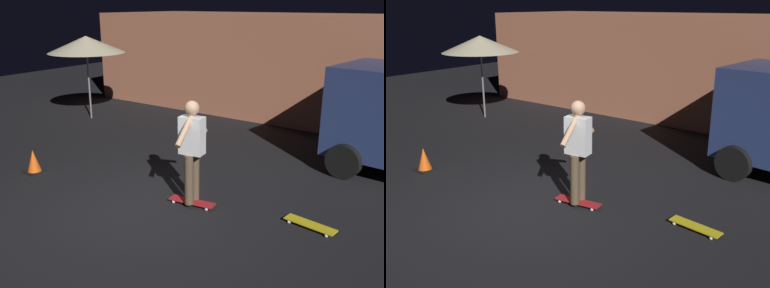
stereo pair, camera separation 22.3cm
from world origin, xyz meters
TOP-DOWN VIEW (x-y plane):
  - ground_plane at (0.00, 0.00)m, footprint 28.00×28.00m
  - low_building at (-0.03, 7.94)m, footprint 13.69×4.03m
  - patio_umbrella at (-5.01, 3.64)m, footprint 2.10×2.10m
  - skateboard_ridden at (0.62, 0.73)m, footprint 0.80×0.31m
  - skateboard_spare at (2.48, 1.11)m, footprint 0.80×0.30m
  - skater at (0.62, 0.73)m, footprint 0.41×0.98m
  - traffic_cone at (-2.71, 0.11)m, footprint 0.34×0.34m

SIDE VIEW (x-z plane):
  - ground_plane at x=0.00m, z-range 0.00..0.00m
  - skateboard_ridden at x=0.62m, z-range 0.02..0.09m
  - skateboard_spare at x=2.48m, z-range 0.02..0.09m
  - traffic_cone at x=-2.71m, z-range -0.02..0.44m
  - skater at x=0.62m, z-range 0.20..1.87m
  - low_building at x=-0.03m, z-range 0.00..2.84m
  - patio_umbrella at x=-5.01m, z-range 0.92..3.22m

